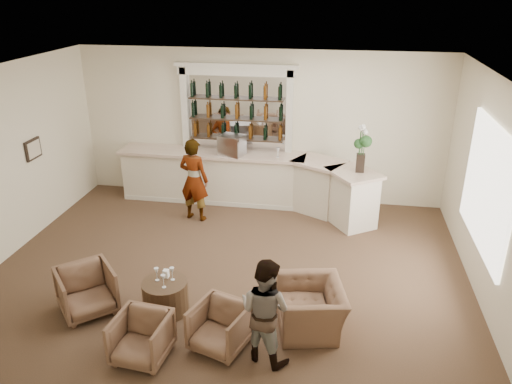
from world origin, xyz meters
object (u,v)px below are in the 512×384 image
Objects in this scene: flower_vase at (362,145)px; sommelier at (194,180)px; bar_counter at (249,180)px; armchair_right at (220,327)px; armchair_left at (87,291)px; cocktail_table at (166,297)px; guest at (265,310)px; armchair_center at (141,338)px; espresso_machine at (232,145)px; armchair_far at (311,307)px.

sommelier is at bearing -174.93° from flower_vase.
armchair_right is (0.47, -4.68, -0.25)m from bar_counter.
sommelier reaches higher than armchair_right.
armchair_left is at bearing 92.05° from sommelier.
cocktail_table is 0.71× the size of flower_vase.
flower_vase reaches higher than cocktail_table.
guest reaches higher than armchair_center.
bar_counter is 8.09× the size of armchair_right.
bar_counter reaches higher than cocktail_table.
flower_vase reaches higher than armchair_center.
sommelier is (-0.96, -0.89, 0.29)m from bar_counter.
guest is 5.01m from espresso_machine.
bar_counter reaches higher than armchair_far.
armchair_center is 5.15m from espresso_machine.
armchair_left reaches higher than armchair_far.
guest reaches higher than cocktail_table.
sommelier is at bearing 36.67° from armchair_left.
cocktail_table is at bearing -129.49° from flower_vase.
guest is at bearing 10.23° from armchair_right.
sommelier is 3.39m from flower_vase.
cocktail_table is 0.86× the size of armchair_left.
armchair_center is at bearing 34.16° from guest.
armchair_right is 4.68m from flower_vase.
cocktail_table is at bearing -97.28° from bar_counter.
bar_counter is at bearing -170.86° from armchair_far.
espresso_machine reaches higher than cocktail_table.
flower_vase is at bearing 63.51° from armchair_center.
bar_counter is 7.29× the size of armchair_left.
armchair_center is 5.44m from flower_vase.
armchair_left is 1.12× the size of armchair_center.
flower_vase is (3.98, 3.64, 1.32)m from armchair_left.
guest is (2.05, -3.88, -0.13)m from sommelier.
armchair_right is 0.74× the size of flower_vase.
sommelier reaches higher than guest.
armchair_center is at bearing -122.11° from flower_vase.
guest is 2.82m from armchair_left.
armchair_right is (-0.62, 0.09, -0.41)m from guest.
flower_vase is (2.83, 3.44, 1.42)m from cocktail_table.
armchair_center is 1.03m from armchair_right.
armchair_center is at bearing -76.62° from armchair_left.
sommelier is 4.23m from armchair_center.
armchair_left is 2.18m from armchair_right.
guest is 0.75m from armchair_right.
armchair_right is at bearing -33.14° from cocktail_table.
sommelier reaches higher than armchair_far.
sommelier reaches higher than cocktail_table.
guest is 1.65m from armchair_center.
bar_counter is 8.46× the size of cocktail_table.
cocktail_table is 0.96× the size of armchair_right.
espresso_machine is (-1.99, 4.04, 1.02)m from armchair_far.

